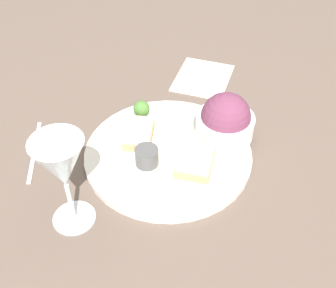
% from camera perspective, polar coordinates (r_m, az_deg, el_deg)
% --- Properties ---
extents(ground_plane, '(4.00, 4.00, 0.00)m').
position_cam_1_polar(ground_plane, '(0.84, 0.00, -1.69)').
color(ground_plane, brown).
extents(dinner_plate, '(0.33, 0.33, 0.01)m').
position_cam_1_polar(dinner_plate, '(0.84, 0.00, -1.35)').
color(dinner_plate, silver).
rests_on(dinner_plate, ground_plane).
extents(salad_bowl, '(0.12, 0.12, 0.10)m').
position_cam_1_polar(salad_bowl, '(0.85, 7.77, 3.17)').
color(salad_bowl, white).
rests_on(salad_bowl, dinner_plate).
extents(sauce_ramekin, '(0.05, 0.05, 0.04)m').
position_cam_1_polar(sauce_ramekin, '(0.80, -2.89, -1.60)').
color(sauce_ramekin, '#4C4C4C').
rests_on(sauce_ramekin, dinner_plate).
extents(cheese_toast_near, '(0.09, 0.07, 0.03)m').
position_cam_1_polar(cheese_toast_near, '(0.80, 3.75, -2.34)').
color(cheese_toast_near, tan).
rests_on(cheese_toast_near, dinner_plate).
extents(cheese_toast_far, '(0.09, 0.06, 0.03)m').
position_cam_1_polar(cheese_toast_far, '(0.85, -4.00, 1.45)').
color(cheese_toast_far, tan).
rests_on(cheese_toast_far, dinner_plate).
extents(wine_glass, '(0.08, 0.08, 0.18)m').
position_cam_1_polar(wine_glass, '(0.66, -14.20, -3.08)').
color(wine_glass, silver).
rests_on(wine_glass, ground_plane).
extents(garnish, '(0.04, 0.04, 0.04)m').
position_cam_1_polar(garnish, '(0.91, -3.61, 4.82)').
color(garnish, '#477533').
rests_on(garnish, dinner_plate).
extents(napkin, '(0.17, 0.15, 0.01)m').
position_cam_1_polar(napkin, '(1.06, 4.74, 8.98)').
color(napkin, beige).
rests_on(napkin, ground_plane).
extents(fork, '(0.17, 0.05, 0.01)m').
position_cam_1_polar(fork, '(0.89, -17.63, -0.84)').
color(fork, silver).
rests_on(fork, ground_plane).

